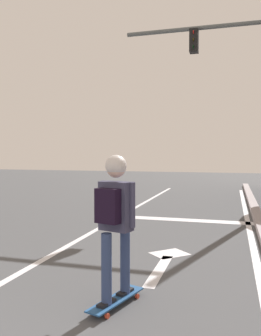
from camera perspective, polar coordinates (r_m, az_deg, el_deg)
The scene contains 8 objects.
lane_line_center at distance 7.02m, azimuth -7.96°, elevation -11.17°, with size 0.12×20.00×0.01m, color silver.
lane_line_curbside at distance 6.45m, azimuth 19.34°, elevation -12.52°, with size 0.12×20.00×0.01m, color silver.
stop_bar at distance 8.88m, azimuth 8.59°, elevation -8.29°, with size 3.31×0.40×0.01m, color silver.
lane_arrow_stem at distance 5.19m, azimuth 4.67°, elevation -16.11°, with size 0.16×1.40×0.01m, color silver.
lane_arrow_head at distance 5.99m, azimuth 6.34°, elevation -13.57°, with size 0.56×0.44×0.01m, color silver.
skateboard at distance 4.07m, azimuth -2.32°, elevation -20.50°, with size 0.42×0.87×0.08m.
skater at distance 3.78m, azimuth -2.51°, elevation -6.77°, with size 0.42×0.59×1.55m.
traffic_signal_mast at distance 10.35m, azimuth 16.68°, elevation 13.69°, with size 3.98×0.34×5.55m.
Camera 1 is at (2.67, -0.23, 1.66)m, focal length 37.72 mm.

